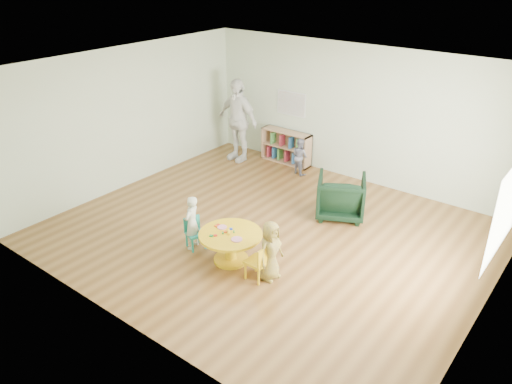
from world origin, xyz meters
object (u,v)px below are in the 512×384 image
at_px(bookshelf, 286,147).
at_px(child_left, 192,223).
at_px(child_right, 270,251).
at_px(kid_chair_left, 194,232).
at_px(toddler, 300,156).
at_px(adult_caretaker, 238,120).
at_px(armchair, 341,196).
at_px(kid_chair_right, 260,261).
at_px(activity_table, 231,242).

xyz_separation_m(bookshelf, child_left, (0.90, -3.98, 0.09)).
height_order(bookshelf, child_right, child_right).
bearing_deg(kid_chair_left, toddler, -155.14).
bearing_deg(kid_chair_left, adult_caretaker, -130.72).
height_order(child_left, adult_caretaker, adult_caretaker).
bearing_deg(armchair, adult_caretaker, -44.46).
bearing_deg(bookshelf, kid_chair_right, -60.26).
distance_m(activity_table, adult_caretaker, 4.30).
height_order(kid_chair_left, kid_chair_right, kid_chair_right).
distance_m(armchair, child_right, 2.35).
height_order(activity_table, toddler, toddler).
relative_size(kid_chair_left, bookshelf, 0.43).
distance_m(child_left, adult_caretaker, 3.95).
bearing_deg(armchair, child_right, 65.96).
bearing_deg(kid_chair_right, armchair, 2.07).
bearing_deg(armchair, kid_chair_left, 33.13).
bearing_deg(toddler, kid_chair_left, 111.16).
height_order(kid_chair_left, child_right, child_right).
bearing_deg(toddler, adult_caretaker, 22.44).
height_order(kid_chair_left, bookshelf, bookshelf).
height_order(child_right, toddler, child_right).
distance_m(kid_chair_right, child_left, 1.41).
bearing_deg(activity_table, toddler, 106.31).
distance_m(toddler, adult_caretaker, 1.70).
bearing_deg(child_right, armchair, 7.46).
distance_m(child_left, child_right, 1.50).
xyz_separation_m(child_right, adult_caretaker, (-3.38, 3.35, 0.48)).
relative_size(activity_table, child_left, 1.07).
bearing_deg(kid_chair_left, child_left, 11.21).
bearing_deg(adult_caretaker, armchair, -12.42).
distance_m(bookshelf, child_right, 4.57).
bearing_deg(child_right, activity_table, 94.70).
relative_size(child_left, adult_caretaker, 0.49).
height_order(child_left, child_right, child_right).
bearing_deg(armchair, activity_table, 47.92).
bearing_deg(kid_chair_right, bookshelf, 30.99).
bearing_deg(kid_chair_right, kid_chair_left, 88.19).
height_order(child_left, toddler, child_left).
relative_size(child_left, toddler, 1.15).
bearing_deg(toddler, activity_table, 122.81).
xyz_separation_m(bookshelf, armchair, (2.26, -1.54, 0.02)).
relative_size(activity_table, toddler, 1.23).
xyz_separation_m(toddler, adult_caretaker, (-1.60, -0.17, 0.54)).
height_order(activity_table, bookshelf, bookshelf).
bearing_deg(toddler, bookshelf, -15.22).
bearing_deg(child_right, adult_caretaker, 49.46).
distance_m(activity_table, child_left, 0.76).
relative_size(child_right, adult_caretaker, 0.50).
relative_size(activity_table, bookshelf, 0.82).
relative_size(bookshelf, armchair, 1.40).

